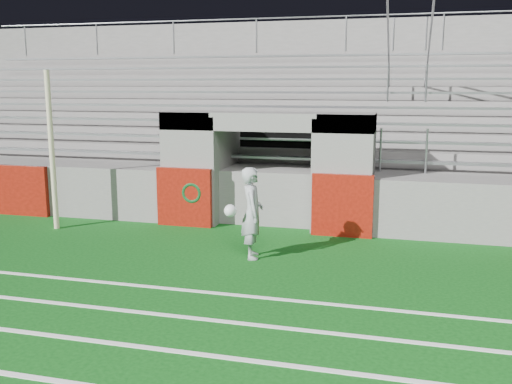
# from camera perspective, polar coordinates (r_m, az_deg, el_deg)

# --- Properties ---
(ground) EXTENTS (90.00, 90.00, 0.00)m
(ground) POSITION_cam_1_polar(r_m,az_deg,el_deg) (10.04, -3.77, -7.98)
(ground) COLOR #0B4410
(ground) RESTS_ON ground
(field_post) EXTENTS (0.12, 0.12, 3.53)m
(field_post) POSITION_cam_1_polar(r_m,az_deg,el_deg) (13.44, -19.74, 3.88)
(field_post) COLOR beige
(field_post) RESTS_ON ground
(stadium_structure) EXTENTS (26.00, 8.48, 5.42)m
(stadium_structure) POSITION_cam_1_polar(r_m,az_deg,el_deg) (17.34, 4.60, 4.96)
(stadium_structure) COLOR slate
(stadium_structure) RESTS_ON ground
(goalkeeper_with_ball) EXTENTS (0.76, 0.73, 1.72)m
(goalkeeper_with_ball) POSITION_cam_1_polar(r_m,az_deg,el_deg) (10.61, -0.44, -2.10)
(goalkeeper_with_ball) COLOR #9EA3A7
(goalkeeper_with_ball) RESTS_ON ground
(hose_coil) EXTENTS (0.56, 0.15, 0.64)m
(hose_coil) POSITION_cam_1_polar(r_m,az_deg,el_deg) (13.06, -6.38, -0.37)
(hose_coil) COLOR #0B3818
(hose_coil) RESTS_ON ground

